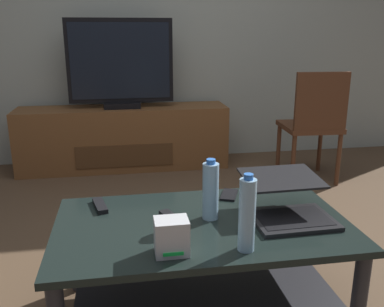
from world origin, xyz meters
name	(u,v)px	position (x,y,z in m)	size (l,w,h in m)	color
ground_plane	(203,273)	(0.00, 0.00, 0.00)	(7.68, 7.68, 0.00)	brown
back_wall	(158,11)	(0.00, 2.20, 1.40)	(6.40, 0.12, 2.80)	#A8B2A8
coffee_table	(202,251)	(-0.07, -0.33, 0.32)	(1.22, 0.70, 0.46)	black
media_cabinet	(124,138)	(-0.37, 1.88, 0.28)	(1.88, 0.43, 0.56)	brown
television	(120,65)	(-0.37, 1.86, 0.93)	(0.91, 0.20, 0.77)	black
dining_chair	(314,121)	(1.15, 1.22, 0.52)	(0.46, 0.46, 0.92)	#59331E
laptop	(288,202)	(0.30, -0.33, 0.52)	(0.34, 0.40, 0.16)	black
router_box	(172,237)	(-0.23, -0.56, 0.52)	(0.12, 0.10, 0.13)	silver
water_bottle_near	(211,191)	(-0.03, -0.30, 0.58)	(0.07, 0.07, 0.26)	#99C6E5
water_bottle_far	(247,215)	(0.04, -0.58, 0.60)	(0.06, 0.06, 0.29)	#99C6E5
cell_phone	(229,195)	(0.11, -0.07, 0.46)	(0.07, 0.14, 0.01)	black
tv_remote	(100,205)	(-0.50, -0.11, 0.47)	(0.04, 0.16, 0.02)	black
soundbar_remote	(172,218)	(-0.19, -0.30, 0.47)	(0.04, 0.16, 0.02)	black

